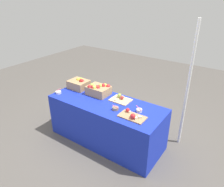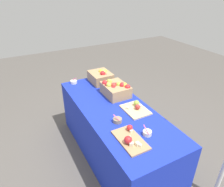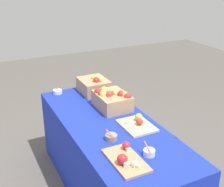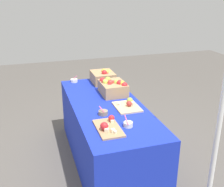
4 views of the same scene
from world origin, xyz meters
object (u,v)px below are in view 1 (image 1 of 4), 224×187
(apple_crate_middle, at_px, (98,90))
(sample_bowl_mid, at_px, (115,108))
(cutting_board_front, at_px, (132,116))
(tent_pole, at_px, (188,88))
(sample_bowl_far, at_px, (58,92))
(cutting_board_back, at_px, (121,99))
(sample_bowl_near, at_px, (139,110))
(apple_crate_left, at_px, (79,84))

(apple_crate_middle, xyz_separation_m, sample_bowl_mid, (0.53, -0.27, -0.07))
(cutting_board_front, distance_m, tent_pole, 0.98)
(sample_bowl_far, distance_m, tent_pole, 2.13)
(sample_bowl_far, xyz_separation_m, tent_pole, (1.92, 0.87, 0.25))
(sample_bowl_far, bearing_deg, sample_bowl_mid, 5.15)
(tent_pole, bearing_deg, cutting_board_front, -121.37)
(cutting_board_back, bearing_deg, sample_bowl_mid, -71.01)
(cutting_board_back, xyz_separation_m, sample_bowl_mid, (0.10, -0.30, 0.00))
(sample_bowl_near, bearing_deg, cutting_board_back, 160.28)
(apple_crate_left, height_order, sample_bowl_far, apple_crate_left)
(cutting_board_back, bearing_deg, cutting_board_front, -39.71)
(cutting_board_front, bearing_deg, apple_crate_left, 166.41)
(apple_crate_middle, relative_size, cutting_board_back, 1.14)
(apple_crate_middle, xyz_separation_m, sample_bowl_near, (0.85, -0.11, -0.07))
(apple_crate_middle, bearing_deg, tent_pole, 20.54)
(tent_pole, bearing_deg, apple_crate_middle, -159.46)
(sample_bowl_far, bearing_deg, cutting_board_back, 21.72)
(apple_crate_left, distance_m, cutting_board_back, 0.88)
(sample_bowl_mid, bearing_deg, sample_bowl_near, 25.67)
(apple_crate_left, xyz_separation_m, cutting_board_back, (0.88, 0.03, -0.06))
(apple_crate_middle, bearing_deg, sample_bowl_near, -7.70)
(cutting_board_back, distance_m, tent_pole, 1.05)
(cutting_board_back, bearing_deg, tent_pole, 27.02)
(sample_bowl_near, relative_size, sample_bowl_far, 1.07)
(sample_bowl_near, bearing_deg, sample_bowl_far, -170.00)
(sample_bowl_far, bearing_deg, apple_crate_middle, 31.85)
(apple_crate_left, relative_size, sample_bowl_near, 3.22)
(apple_crate_middle, relative_size, sample_bowl_near, 3.50)
(sample_bowl_mid, bearing_deg, cutting_board_back, 108.99)
(apple_crate_middle, distance_m, tent_pole, 1.43)
(apple_crate_left, bearing_deg, sample_bowl_far, -110.91)
(sample_bowl_mid, xyz_separation_m, tent_pole, (0.80, 0.77, 0.25))
(cutting_board_front, bearing_deg, apple_crate_middle, 159.91)
(cutting_board_front, height_order, sample_bowl_mid, cutting_board_front)
(apple_crate_middle, relative_size, tent_pole, 0.18)
(sample_bowl_mid, relative_size, sample_bowl_far, 0.97)
(cutting_board_back, relative_size, sample_bowl_far, 3.28)
(apple_crate_left, height_order, sample_bowl_mid, apple_crate_left)
(apple_crate_middle, distance_m, cutting_board_back, 0.43)
(apple_crate_middle, xyz_separation_m, cutting_board_front, (0.84, -0.31, -0.07))
(apple_crate_left, relative_size, sample_bowl_far, 3.44)
(apple_crate_left, xyz_separation_m, sample_bowl_mid, (0.98, -0.27, -0.06))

